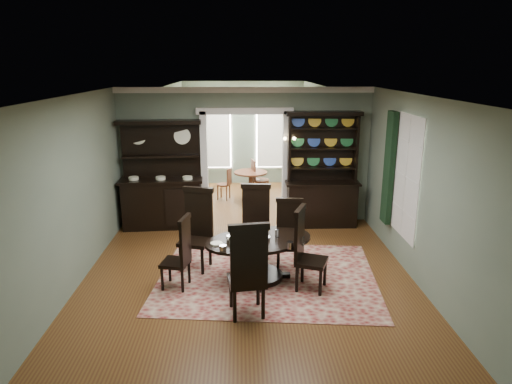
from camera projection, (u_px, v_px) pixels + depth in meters
room at (248, 188)px, 7.18m from camera, size 5.51×6.01×3.01m
parlor at (244, 138)px, 12.47m from camera, size 3.51×3.50×3.01m
doorway_trim at (245, 151)px, 10.01m from camera, size 2.08×0.25×2.57m
right_window at (398, 173)px, 8.12m from camera, size 0.15×1.47×2.12m
wall_sconce at (289, 140)px, 9.82m from camera, size 0.27×0.21×0.21m
rug at (267, 276)px, 7.70m from camera, size 3.86×3.19×0.01m
dining_table at (259, 251)px, 7.50m from camera, size 2.11×2.11×0.71m
centerpiece at (261, 235)px, 7.39m from camera, size 1.53×0.98×0.25m
chair_far_left at (197, 226)px, 7.92m from camera, size 0.65×0.63×1.43m
chair_far_mid at (256, 221)px, 8.22m from camera, size 0.56×0.53×1.40m
chair_far_right at (289, 232)px, 7.91m from camera, size 0.51×0.49×1.24m
chair_end_left at (181, 251)px, 7.16m from camera, size 0.50×0.52×1.20m
chair_end_right at (305, 247)px, 7.13m from camera, size 0.62×0.63×1.34m
chair_near at (248, 268)px, 6.25m from camera, size 0.60×0.57×1.45m
sideboard at (162, 191)px, 9.90m from camera, size 1.80×0.73×2.33m
welsh_dresser at (322, 185)px, 10.00m from camera, size 1.61×0.59×2.50m
parlor_table at (251, 182)px, 11.82m from camera, size 0.85×0.85×0.79m
parlor_chair_left at (226, 183)px, 12.00m from camera, size 0.39×0.38×0.84m
parlor_chair_right at (258, 178)px, 12.00m from camera, size 0.48×0.47×1.06m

